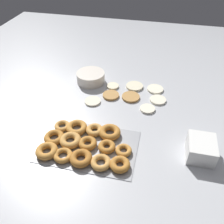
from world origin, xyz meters
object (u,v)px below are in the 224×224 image
object	(u,v)px
pancake_0	(147,109)
pancake_4	(155,89)
pancake_5	(93,101)
pancake_6	(113,86)
pancake_2	(111,95)
batter_bowl	(91,77)
pancake_1	(131,97)
pancake_3	(135,86)
donut_tray	(84,144)
container_stack	(201,149)
pancake_7	(158,100)

from	to	relation	value
pancake_0	pancake_4	bearing A→B (deg)	82.85
pancake_5	pancake_6	world-z (taller)	pancake_6
pancake_2	batter_bowl	world-z (taller)	batter_bowl
pancake_1	pancake_2	world-z (taller)	same
pancake_3	donut_tray	distance (m)	0.60
pancake_0	pancake_1	size ratio (longest dim) A/B	0.80
pancake_3	donut_tray	bearing A→B (deg)	-105.83
pancake_2	pancake_6	bearing A→B (deg)	96.18
container_stack	batter_bowl	bearing A→B (deg)	143.78
pancake_1	pancake_5	xyz separation A→B (m)	(-0.22, -0.09, -0.00)
pancake_2	pancake_3	xyz separation A→B (m)	(0.13, 0.13, -0.00)
pancake_6	pancake_7	size ratio (longest dim) A/B	0.80
pancake_4	pancake_5	size ratio (longest dim) A/B	1.07
batter_bowl	pancake_1	bearing A→B (deg)	-22.59
pancake_6	container_stack	xyz separation A→B (m)	(0.53, -0.48, 0.04)
pancake_2	pancake_3	distance (m)	0.19
donut_tray	container_stack	size ratio (longest dim) A/B	3.22
pancake_2	container_stack	bearing A→B (deg)	-35.59
container_stack	pancake_2	bearing A→B (deg)	144.41
pancake_5	pancake_7	xyz separation A→B (m)	(0.39, 0.10, 0.00)
pancake_1	donut_tray	size ratio (longest dim) A/B	0.23
pancake_0	container_stack	bearing A→B (deg)	-45.92
pancake_2	container_stack	size ratio (longest dim) A/B	0.69
donut_tray	container_stack	world-z (taller)	container_stack
pancake_5	batter_bowl	xyz separation A→B (m)	(-0.08, 0.22, 0.03)
pancake_5	pancake_6	bearing A→B (deg)	65.57
pancake_1	pancake_6	xyz separation A→B (m)	(-0.14, 0.09, -0.00)
pancake_4	container_stack	distance (m)	0.56
pancake_6	container_stack	distance (m)	0.71
pancake_5	container_stack	xyz separation A→B (m)	(0.61, -0.29, 0.04)
pancake_6	donut_tray	size ratio (longest dim) A/B	0.17
pancake_0	pancake_7	world-z (taller)	same
pancake_0	pancake_6	bearing A→B (deg)	143.22
batter_bowl	pancake_6	bearing A→B (deg)	-10.47
pancake_2	pancake_4	size ratio (longest dim) A/B	0.98
pancake_4	pancake_7	world-z (taller)	same
pancake_7	container_stack	xyz separation A→B (m)	(0.23, -0.39, 0.04)
pancake_0	batter_bowl	xyz separation A→B (m)	(-0.41, 0.22, 0.03)
pancake_4	batter_bowl	xyz separation A→B (m)	(-0.44, 0.00, 0.03)
pancake_4	batter_bowl	bearing A→B (deg)	179.88
pancake_6	donut_tray	world-z (taller)	donut_tray
pancake_3	pancake_7	distance (m)	0.20
pancake_7	batter_bowl	distance (m)	0.48
pancake_2	pancake_6	world-z (taller)	pancake_2
pancake_4	pancake_6	world-z (taller)	same
pancake_3	pancake_6	world-z (taller)	pancake_3
pancake_5	donut_tray	xyz separation A→B (m)	(0.06, -0.36, 0.01)
pancake_7	batter_bowl	world-z (taller)	batter_bowl
pancake_5	pancake_7	bearing A→B (deg)	14.37
pancake_1	pancake_4	xyz separation A→B (m)	(0.14, 0.12, -0.00)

